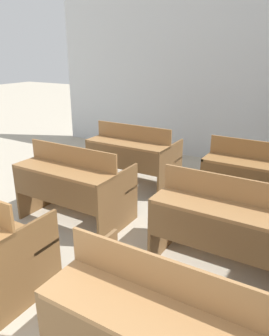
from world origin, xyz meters
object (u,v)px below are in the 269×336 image
bench_second_right (226,223)px  bench_third_right (257,177)px  bench_second_left (74,183)px  bench_front_right (162,326)px  bench_third_left (133,155)px

bench_second_right → bench_third_right: same height
bench_second_right → bench_third_right: size_ratio=1.00×
bench_second_right → bench_third_right: bearing=89.8°
bench_second_left → bench_front_right: bearing=-36.7°
bench_third_left → bench_third_right: size_ratio=1.00×
bench_second_left → bench_second_right: bearing=-0.4°
bench_front_right → bench_second_left: (-1.76, 1.31, 0.00)m
bench_second_left → bench_third_right: 2.14m
bench_third_right → bench_second_right: bearing=-90.2°
bench_third_right → bench_third_left: bearing=-179.8°
bench_second_right → bench_third_left: same height
bench_front_right → bench_third_left: same height
bench_third_left → bench_front_right: bearing=-55.9°
bench_front_right → bench_third_left: size_ratio=1.00×
bench_second_right → bench_third_right: (0.00, 1.28, 0.00)m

